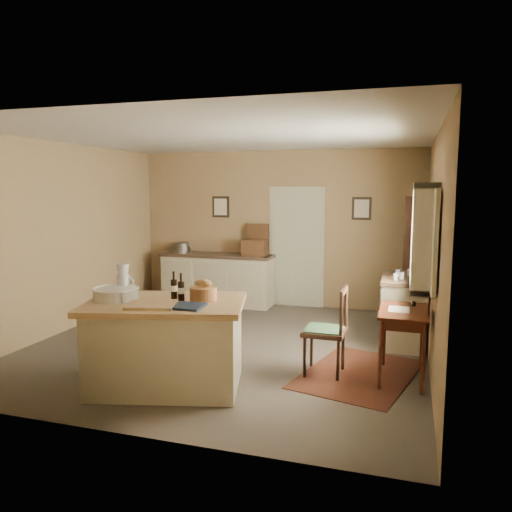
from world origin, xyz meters
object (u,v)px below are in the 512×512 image
Objects in this scene: work_island at (165,342)px; desk_chair at (325,332)px; writing_desk at (403,319)px; sideboard at (218,277)px; right_cabinet at (404,309)px; shelving_unit at (417,260)px.

work_island is 1.86× the size of desk_chair.
sideboard is at bearing 139.60° from writing_desk.
work_island is 2.53m from writing_desk.
desk_chair reaches higher than writing_desk.
sideboard is at bearing 88.95° from work_island.
work_island is 1.70× the size of right_cabinet.
right_cabinet is at bearing 61.01° from desk_chair.
right_cabinet reaches higher than desk_chair.
sideboard is 3.40m from shelving_unit.
work_island reaches higher than right_cabinet.
writing_desk is (2.34, 0.95, 0.18)m from work_island.
writing_desk is 2.51m from shelving_unit.
right_cabinet is at bearing 90.01° from writing_desk.
shelving_unit reaches higher than sideboard.
desk_chair is at bearing -110.71° from shelving_unit.
sideboard is 1.04× the size of shelving_unit.
desk_chair is at bearing 14.96° from work_island.
shelving_unit is at bearing 82.60° from right_cabinet.
writing_desk is 0.85× the size of desk_chair.
desk_chair is (-0.83, -0.10, -0.18)m from writing_desk.
desk_chair is 1.65m from right_cabinet.
sideboard is 2.07× the size of desk_chair.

